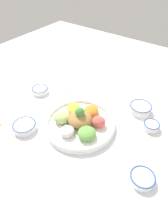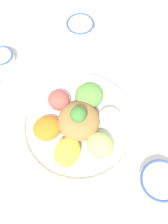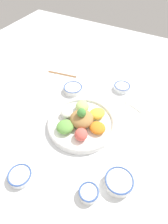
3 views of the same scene
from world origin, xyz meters
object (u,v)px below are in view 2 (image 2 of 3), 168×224
salad_platter (79,124)px  sauce_bowl_red (80,26)px  rice_bowl_blue (2,58)px  sauce_bowl_dark (160,181)px

salad_platter → sauce_bowl_red: salad_platter is taller
salad_platter → sauce_bowl_red: size_ratio=3.51×
salad_platter → rice_bowl_blue: size_ratio=4.35×
salad_platter → sauce_bowl_dark: 0.27m
salad_platter → rice_bowl_blue: 0.36m
sauce_bowl_red → rice_bowl_blue: size_ratio=1.24×
sauce_bowl_red → sauce_bowl_dark: 0.59m
salad_platter → rice_bowl_blue: salad_platter is taller
salad_platter → sauce_bowl_red: (0.09, 0.37, -0.01)m
sauce_bowl_red → sauce_bowl_dark: (0.09, -0.58, 0.00)m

